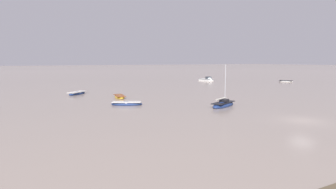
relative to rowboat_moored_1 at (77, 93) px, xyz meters
name	(u,v)px	position (x,y,z in m)	size (l,w,h in m)	color
ground_plane	(303,120)	(16.64, -36.20, -0.20)	(800.00, 800.00, 0.00)	gray
rowboat_moored_1	(77,93)	(0.00, 0.00, 0.00)	(4.42, 4.45, 0.74)	navy
rowboat_moored_2	(120,97)	(5.43, -8.82, -0.02)	(2.01, 4.42, 0.67)	gold
rowboat_moored_3	(286,81)	(62.11, 3.14, -0.03)	(2.96, 4.28, 0.64)	white
rowboat_moored_5	(127,104)	(3.71, -17.05, -0.01)	(4.67, 3.48, 0.71)	navy
sailboat_moored_0	(223,105)	(15.22, -24.67, 0.06)	(5.67, 3.87, 6.13)	navy
motorboat_moored_2	(208,80)	(42.99, 16.81, 0.13)	(2.34, 5.85, 2.17)	white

